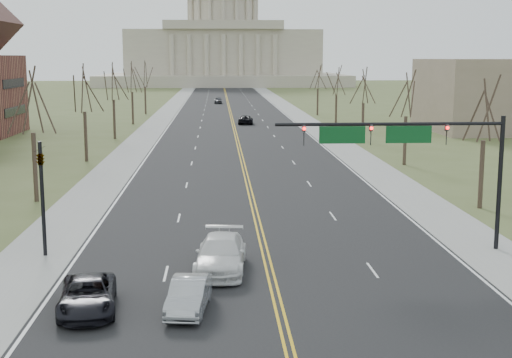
{
  "coord_description": "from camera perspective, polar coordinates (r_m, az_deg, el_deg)",
  "views": [
    {
      "loc": [
        -2.48,
        -23.0,
        10.21
      ],
      "look_at": [
        -0.17,
        19.14,
        3.0
      ],
      "focal_mm": 50.0,
      "sensor_mm": 36.0,
      "label": 1
    }
  ],
  "objects": [
    {
      "name": "car_sb_outer_lead",
      "position": [
        30.08,
        -13.33,
        -9.04
      ],
      "size": [
        2.8,
        5.07,
        1.35
      ],
      "primitive_type": "imported",
      "rotation": [
        0.0,
        0.0,
        0.12
      ],
      "color": "black",
      "rests_on": "road"
    },
    {
      "name": "tree_r_0",
      "position": [
        50.45,
        17.83,
        5.07
      ],
      "size": [
        3.74,
        3.74,
        8.5
      ],
      "color": "#32271D",
      "rests_on": "ground"
    },
    {
      "name": "road",
      "position": [
        133.41,
        -2.06,
        5.31
      ],
      "size": [
        20.0,
        380.0,
        0.01
      ],
      "primitive_type": "cube",
      "color": "black",
      "rests_on": "ground"
    },
    {
      "name": "tree_l_2",
      "position": [
        91.99,
        -11.36,
        7.47
      ],
      "size": [
        3.96,
        3.96,
        9.0
      ],
      "color": "#32271D",
      "rests_on": "ground"
    },
    {
      "name": "sidewalk_left",
      "position": [
        133.73,
        -7.23,
        5.25
      ],
      "size": [
        4.0,
        380.0,
        0.03
      ],
      "primitive_type": "cube",
      "color": "gray",
      "rests_on": "ground"
    },
    {
      "name": "signal_left",
      "position": [
        38.16,
        -16.76,
        -0.52
      ],
      "size": [
        0.32,
        0.36,
        6.0
      ],
      "color": "black",
      "rests_on": "ground"
    },
    {
      "name": "edge_line_left",
      "position": [
        133.59,
        -6.29,
        5.26
      ],
      "size": [
        0.15,
        380.0,
        0.01
      ],
      "primitive_type": "cube",
      "color": "silver",
      "rests_on": "road"
    },
    {
      "name": "tree_l_4",
      "position": [
        131.69,
        -8.89,
        8.16
      ],
      "size": [
        3.96,
        3.96,
        9.0
      ],
      "color": "#32271D",
      "rests_on": "ground"
    },
    {
      "name": "tree_r_3",
      "position": [
        108.56,
        6.47,
        7.7
      ],
      "size": [
        3.74,
        3.74,
        8.5
      ],
      "color": "#32271D",
      "rests_on": "ground"
    },
    {
      "name": "cross_road",
      "position": [
        30.84,
        1.68,
        -9.63
      ],
      "size": [
        120.0,
        14.0,
        0.01
      ],
      "primitive_type": "cube",
      "color": "black",
      "rests_on": "ground"
    },
    {
      "name": "edge_line_right",
      "position": [
        133.95,
        2.15,
        5.33
      ],
      "size": [
        0.15,
        380.0,
        0.01
      ],
      "primitive_type": "cube",
      "color": "silver",
      "rests_on": "road"
    },
    {
      "name": "car_far_nb",
      "position": [
        111.13,
        -0.84,
        4.78
      ],
      "size": [
        2.5,
        4.97,
        1.35
      ],
      "primitive_type": "imported",
      "rotation": [
        0.0,
        0.0,
        3.09
      ],
      "color": "black",
      "rests_on": "road"
    },
    {
      "name": "signal_mast",
      "position": [
        38.08,
        12.01,
        2.77
      ],
      "size": [
        12.12,
        0.44,
        7.2
      ],
      "color": "black",
      "rests_on": "ground"
    },
    {
      "name": "sidewalk_right",
      "position": [
        134.17,
        3.09,
        5.33
      ],
      "size": [
        4.0,
        380.0,
        0.03
      ],
      "primitive_type": "cube",
      "color": "gray",
      "rests_on": "ground"
    },
    {
      "name": "car_sb_inner_lead",
      "position": [
        29.45,
        -5.4,
        -9.22
      ],
      "size": [
        1.88,
        4.22,
        1.34
      ],
      "primitive_type": "imported",
      "rotation": [
        0.0,
        0.0,
        -0.12
      ],
      "color": "#9C9FA4",
      "rests_on": "road"
    },
    {
      "name": "tree_r_2",
      "position": [
        88.91,
        8.61,
        7.23
      ],
      "size": [
        3.74,
        3.74,
        8.5
      ],
      "color": "#32271D",
      "rests_on": "ground"
    },
    {
      "name": "tree_l_3",
      "position": [
        111.81,
        -9.91,
        7.88
      ],
      "size": [
        3.96,
        3.96,
        9.0
      ],
      "color": "#32271D",
      "rests_on": "ground"
    },
    {
      "name": "tree_l_0",
      "position": [
        52.74,
        -17.51,
        5.69
      ],
      "size": [
        3.96,
        3.96,
        9.0
      ],
      "color": "#32271D",
      "rests_on": "ground"
    },
    {
      "name": "car_far_sb",
      "position": [
        160.9,
        -3.04,
        6.31
      ],
      "size": [
        1.79,
        4.33,
        1.47
      ],
      "primitive_type": "imported",
      "rotation": [
        0.0,
        0.0,
        -0.01
      ],
      "color": "#48494F",
      "rests_on": "road"
    },
    {
      "name": "ground",
      "position": [
        25.29,
        2.85,
        -14.13
      ],
      "size": [
        600.0,
        600.0,
        0.0
      ],
      "primitive_type": "plane",
      "color": "#4C582C",
      "rests_on": "ground"
    },
    {
      "name": "car_sb_inner_second",
      "position": [
        34.63,
        -2.83,
        -6.01
      ],
      "size": [
        2.75,
        5.88,
        1.66
      ],
      "primitive_type": "imported",
      "rotation": [
        0.0,
        0.0,
        -0.08
      ],
      "color": "silver",
      "rests_on": "road"
    },
    {
      "name": "tree_l_1",
      "position": [
        72.26,
        -13.6,
        6.83
      ],
      "size": [
        3.96,
        3.96,
        9.0
      ],
      "color": "#32271D",
      "rests_on": "ground"
    },
    {
      "name": "center_line",
      "position": [
        133.41,
        -2.06,
        5.31
      ],
      "size": [
        0.42,
        380.0,
        0.01
      ],
      "primitive_type": "cube",
      "color": "gold",
      "rests_on": "road"
    },
    {
      "name": "capitol",
      "position": [
        272.95,
        -2.65,
        10.53
      ],
      "size": [
        90.0,
        60.0,
        50.0
      ],
      "color": "#B9B09A",
      "rests_on": "ground"
    },
    {
      "name": "tree_r_4",
      "position": [
        128.32,
        4.98,
        8.03
      ],
      "size": [
        3.74,
        3.74,
        8.5
      ],
      "color": "#32271D",
      "rests_on": "ground"
    },
    {
      "name": "tree_r_1",
      "position": [
        69.47,
        11.95,
        6.47
      ],
      "size": [
        3.74,
        3.74,
        8.5
      ],
      "color": "#32271D",
      "rests_on": "ground"
    }
  ]
}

